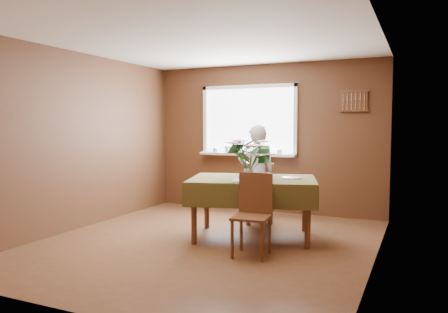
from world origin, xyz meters
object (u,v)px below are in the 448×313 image
at_px(dining_table, 253,185).
at_px(chair_near, 253,210).
at_px(seated_woman, 257,175).
at_px(flower_bouquet, 249,154).
at_px(chair_far, 260,190).

distance_m(dining_table, chair_near, 0.76).
bearing_deg(seated_woman, chair_near, 86.53).
relative_size(seated_woman, flower_bouquet, 2.48).
height_order(dining_table, chair_far, chair_far).
xyz_separation_m(dining_table, seated_woman, (-0.21, 0.71, 0.05)).
relative_size(dining_table, chair_near, 2.01).
xyz_separation_m(dining_table, flower_bouquet, (0.04, -0.26, 0.43)).
relative_size(dining_table, seated_woman, 1.26).
bearing_deg(chair_far, chair_near, 84.12).
bearing_deg(flower_bouquet, dining_table, 99.45).
distance_m(dining_table, seated_woman, 0.75).
height_order(chair_near, seated_woman, seated_woman).
relative_size(dining_table, flower_bouquet, 3.12).
bearing_deg(seated_woman, flower_bouquet, 82.26).
bearing_deg(flower_bouquet, chair_far, 102.47).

